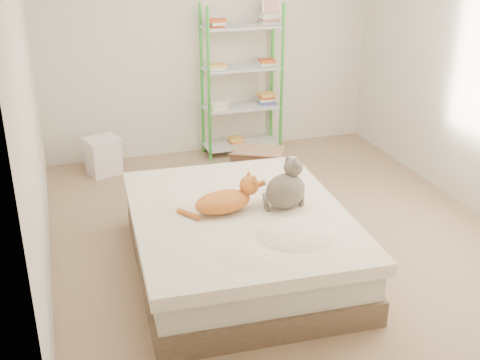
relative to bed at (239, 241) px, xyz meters
name	(u,v)px	position (x,y,z in m)	size (l,w,h in m)	color
room	(277,84)	(0.49, 0.57, 1.05)	(3.81, 4.21, 2.61)	#9B7F5E
bed	(239,241)	(0.00, 0.00, 0.00)	(1.66, 2.04, 0.50)	brown
orange_cat	(223,199)	(-0.12, 0.03, 0.35)	(0.52, 0.28, 0.21)	orange
grey_cat	(286,184)	(0.35, -0.04, 0.45)	(0.29, 0.34, 0.39)	#655B4D
shelf_unit	(242,80)	(0.80, 2.45, 0.61)	(0.91, 0.36, 1.74)	green
cardboard_box	(258,166)	(0.69, 1.55, -0.07)	(0.63, 0.66, 0.41)	#956642
white_bin	(103,156)	(-0.81, 2.28, -0.05)	(0.42, 0.39, 0.40)	white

